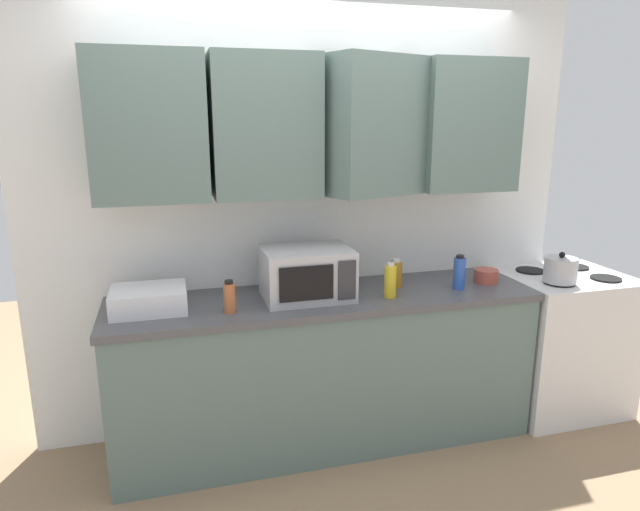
{
  "coord_description": "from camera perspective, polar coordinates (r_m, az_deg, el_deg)",
  "views": [
    {
      "loc": [
        -0.82,
        -3.15,
        1.88
      ],
      "look_at": [
        -0.02,
        -0.25,
        1.12
      ],
      "focal_mm": 30.98,
      "sensor_mm": 36.0,
      "label": 1
    }
  ],
  "objects": [
    {
      "name": "wall_back_with_cabinets",
      "position": [
        3.2,
        -0.53,
        8.72
      ],
      "size": [
        3.28,
        0.51,
        2.6
      ],
      "color": "white",
      "rests_on": "ground_plane"
    },
    {
      "name": "counter_run",
      "position": [
        3.29,
        0.55,
        -11.57
      ],
      "size": [
        2.41,
        0.63,
        0.9
      ],
      "color": "slate",
      "rests_on": "ground_plane"
    },
    {
      "name": "stove_range",
      "position": [
        3.98,
        23.5,
        -8.1
      ],
      "size": [
        0.76,
        0.64,
        0.91
      ],
      "color": "silver",
      "rests_on": "ground_plane"
    },
    {
      "name": "kettle",
      "position": [
        3.61,
        23.59,
        -1.35
      ],
      "size": [
        0.19,
        0.19,
        0.18
      ],
      "color": "#B2B2B7",
      "rests_on": "stove_range"
    },
    {
      "name": "microwave",
      "position": [
        3.04,
        -1.36,
        -1.86
      ],
      "size": [
        0.48,
        0.37,
        0.28
      ],
      "color": "#B7B7BC",
      "rests_on": "counter_run"
    },
    {
      "name": "dish_rack",
      "position": [
        3.0,
        -17.27,
        -4.35
      ],
      "size": [
        0.38,
        0.3,
        0.12
      ],
      "primitive_type": "cube",
      "color": "silver",
      "rests_on": "counter_run"
    },
    {
      "name": "bottle_amber_vinegar",
      "position": [
        3.28,
        7.82,
        -1.86
      ],
      "size": [
        0.07,
        0.07,
        0.17
      ],
      "color": "#AD701E",
      "rests_on": "counter_run"
    },
    {
      "name": "bottle_yellow_mustard",
      "position": [
        3.08,
        7.26,
        -2.63
      ],
      "size": [
        0.07,
        0.07,
        0.2
      ],
      "color": "gold",
      "rests_on": "counter_run"
    },
    {
      "name": "bottle_blue_cleaner",
      "position": [
        3.31,
        14.18,
        -1.74
      ],
      "size": [
        0.07,
        0.07,
        0.2
      ],
      "color": "#2D56B7",
      "rests_on": "counter_run"
    },
    {
      "name": "bottle_spice_jar",
      "position": [
        2.86,
        -9.34,
        -4.27
      ],
      "size": [
        0.06,
        0.06,
        0.17
      ],
      "color": "#BC6638",
      "rests_on": "counter_run"
    },
    {
      "name": "bowl_ceramic_small",
      "position": [
        3.5,
        16.76,
        -2.02
      ],
      "size": [
        0.14,
        0.14,
        0.08
      ],
      "primitive_type": "cylinder",
      "color": "#B24C3D",
      "rests_on": "counter_run"
    }
  ]
}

